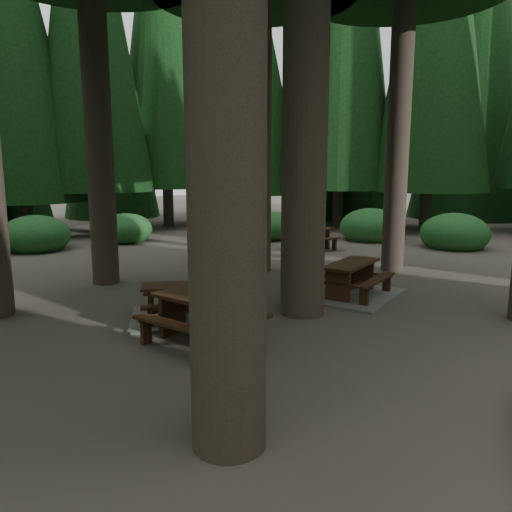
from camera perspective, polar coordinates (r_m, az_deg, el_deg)
ground at (r=9.22m, az=2.17°, el=-7.68°), size 80.00×80.00×0.00m
picnic_table_a at (r=11.23m, az=10.74°, el=-3.25°), size 2.77×2.56×0.76m
picnic_table_b at (r=8.12m, az=-6.07°, el=-6.44°), size 1.93×2.14×0.77m
picnic_table_c at (r=9.53m, az=-8.23°, el=-5.86°), size 2.46×2.29×0.66m
picnic_table_d at (r=17.30m, az=6.05°, el=2.32°), size 1.78×1.47×0.73m
shrub_ring at (r=10.09m, az=2.87°, el=-3.74°), size 23.86×24.64×1.49m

